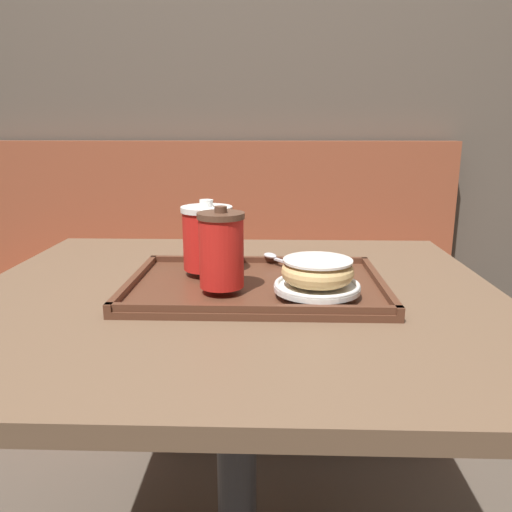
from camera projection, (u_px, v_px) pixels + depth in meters
name	position (u px, v px, depth m)	size (l,w,h in m)	color
wall_behind	(255.00, 86.00, 1.88)	(8.00, 0.05, 2.40)	brown
booth_bench	(214.00, 328.00, 1.87)	(1.79, 0.44, 1.00)	brown
cafe_table	(236.00, 376.00, 0.97)	(0.98, 0.88, 0.75)	brown
serving_tray	(256.00, 286.00, 0.92)	(0.46, 0.32, 0.02)	#512D1E
coffee_cup_front	(221.00, 249.00, 0.85)	(0.08, 0.08, 0.14)	red
coffee_cup_rear	(207.00, 237.00, 0.96)	(0.10, 0.10, 0.14)	red
plate_with_chocolate_donut	(317.00, 286.00, 0.84)	(0.15, 0.15, 0.01)	white
donut_chocolate_glazed	(317.00, 271.00, 0.84)	(0.12, 0.12, 0.04)	#DBB270
spoon	(279.00, 259.00, 1.03)	(0.12, 0.14, 0.01)	silver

